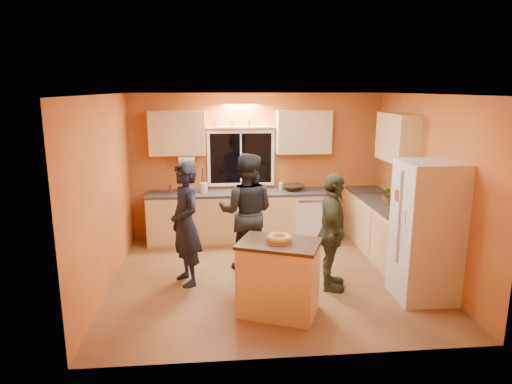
{
  "coord_description": "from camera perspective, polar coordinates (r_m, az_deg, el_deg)",
  "views": [
    {
      "loc": [
        -0.79,
        -6.11,
        2.68
      ],
      "look_at": [
        -0.18,
        0.4,
        1.19
      ],
      "focal_mm": 32.0,
      "sensor_mm": 36.0,
      "label": 1
    }
  ],
  "objects": [
    {
      "name": "island",
      "position": [
        5.58,
        2.84,
        -10.61
      ],
      "size": [
        1.11,
        0.95,
        0.91
      ],
      "rotation": [
        0.0,
        0.0,
        -0.39
      ],
      "color": "#E4AE77",
      "rests_on": "ground"
    },
    {
      "name": "bundt_pastry",
      "position": [
        5.4,
        2.9,
        -5.81
      ],
      "size": [
        0.31,
        0.31,
        0.09
      ],
      "primitive_type": "torus",
      "color": "#B18648",
      "rests_on": "island"
    },
    {
      "name": "potted_plant",
      "position": [
        7.41,
        16.43,
        -0.31
      ],
      "size": [
        0.32,
        0.29,
        0.32
      ],
      "primitive_type": "imported",
      "rotation": [
        0.0,
        0.0,
        0.13
      ],
      "color": "gray",
      "rests_on": "right_counter"
    },
    {
      "name": "person_left",
      "position": [
        6.34,
        -8.81,
        -3.98
      ],
      "size": [
        0.63,
        0.74,
        1.72
      ],
      "primitive_type": "imported",
      "rotation": [
        0.0,
        0.0,
        -1.14
      ],
      "color": "black",
      "rests_on": "ground"
    },
    {
      "name": "back_counter",
      "position": [
        8.16,
        0.47,
        -2.99
      ],
      "size": [
        4.23,
        0.62,
        0.9
      ],
      "color": "#E4AE77",
      "rests_on": "ground"
    },
    {
      "name": "ground",
      "position": [
        6.72,
        1.86,
        -10.66
      ],
      "size": [
        4.5,
        4.5,
        0.0
      ],
      "primitive_type": "plane",
      "color": "brown",
      "rests_on": "ground"
    },
    {
      "name": "red_box",
      "position": [
        7.71,
        16.18,
        -0.74
      ],
      "size": [
        0.17,
        0.14,
        0.07
      ],
      "primitive_type": "cube",
      "rotation": [
        0.0,
        0.0,
        -0.12
      ],
      "color": "#AF1A33",
      "rests_on": "right_counter"
    },
    {
      "name": "person_right",
      "position": [
        6.19,
        9.49,
        -5.01
      ],
      "size": [
        0.61,
        1.01,
        1.6
      ],
      "primitive_type": "imported",
      "rotation": [
        0.0,
        0.0,
        1.32
      ],
      "color": "#373D27",
      "rests_on": "ground"
    },
    {
      "name": "right_counter",
      "position": [
        7.49,
        16.41,
        -4.98
      ],
      "size": [
        0.62,
        1.84,
        0.9
      ],
      "color": "#E4AE77",
      "rests_on": "ground"
    },
    {
      "name": "refrigerator",
      "position": [
        6.21,
        20.54,
        -4.65
      ],
      "size": [
        0.72,
        0.7,
        1.8
      ],
      "primitive_type": "cube",
      "color": "silver",
      "rests_on": "ground"
    },
    {
      "name": "utensil_crock",
      "position": [
        8.01,
        -6.58,
        0.55
      ],
      "size": [
        0.14,
        0.14,
        0.17
      ],
      "primitive_type": "cylinder",
      "color": "beige",
      "rests_on": "back_counter"
    },
    {
      "name": "room_shell",
      "position": [
        6.67,
        2.54,
        3.68
      ],
      "size": [
        4.54,
        4.04,
        2.61
      ],
      "color": "#C77F33",
      "rests_on": "ground"
    },
    {
      "name": "mixing_bowl",
      "position": [
        8.17,
        4.69,
        0.57
      ],
      "size": [
        0.44,
        0.44,
        0.09
      ],
      "primitive_type": "imported",
      "rotation": [
        0.0,
        0.0,
        0.19
      ],
      "color": "black",
      "rests_on": "back_counter"
    },
    {
      "name": "person_center",
      "position": [
        6.77,
        -1.19,
        -2.56
      ],
      "size": [
        0.98,
        0.84,
        1.76
      ],
      "primitive_type": "imported",
      "rotation": [
        0.0,
        0.0,
        2.92
      ],
      "color": "black",
      "rests_on": "ground"
    }
  ]
}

